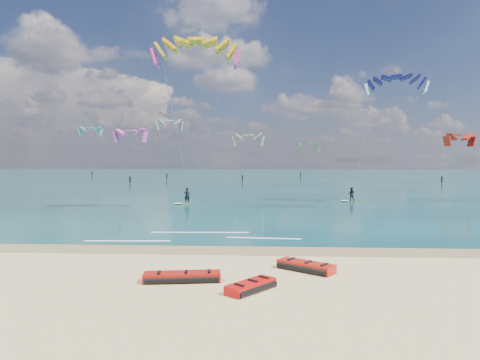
% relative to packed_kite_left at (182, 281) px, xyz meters
% --- Properties ---
extents(ground, '(320.00, 320.00, 0.00)m').
position_rel_packed_kite_left_xyz_m(ground, '(-1.35, 42.74, 0.00)').
color(ground, tan).
rests_on(ground, ground).
extents(wet_sand_strip, '(320.00, 2.40, 0.01)m').
position_rel_packed_kite_left_xyz_m(wet_sand_strip, '(-1.35, 5.74, 0.00)').
color(wet_sand_strip, brown).
rests_on(wet_sand_strip, ground).
extents(sea, '(320.00, 200.00, 0.04)m').
position_rel_packed_kite_left_xyz_m(sea, '(-1.35, 106.74, 0.02)').
color(sea, '#0A3238').
rests_on(sea, ground).
extents(packed_kite_left, '(3.26, 1.53, 0.40)m').
position_rel_packed_kite_left_xyz_m(packed_kite_left, '(0.00, 0.00, 0.00)').
color(packed_kite_left, '#AC1209').
rests_on(packed_kite_left, ground).
extents(packed_kite_mid, '(2.84, 2.51, 0.43)m').
position_rel_packed_kite_left_xyz_m(packed_kite_mid, '(4.90, 1.86, 0.00)').
color(packed_kite_mid, red).
rests_on(packed_kite_mid, ground).
extents(packed_kite_right, '(2.24, 2.41, 0.38)m').
position_rel_packed_kite_left_xyz_m(packed_kite_right, '(2.67, -1.03, 0.00)').
color(packed_kite_right, red).
rests_on(packed_kite_right, ground).
extents(kitesurfer_main, '(8.95, 8.84, 16.67)m').
position_rel_packed_kite_left_xyz_m(kitesurfer_main, '(-3.85, 24.98, 8.53)').
color(kitesurfer_main, '#C9C817').
rests_on(kitesurfer_main, sea).
extents(kitesurfer_far, '(9.53, 4.48, 14.62)m').
position_rel_packed_kite_left_xyz_m(kitesurfer_far, '(15.13, 31.13, 7.74)').
color(kitesurfer_far, gold).
rests_on(kitesurfer_far, sea).
extents(shoreline_foam, '(12.43, 3.59, 0.01)m').
position_rel_packed_kite_left_xyz_m(shoreline_foam, '(-0.95, 9.36, 0.04)').
color(shoreline_foam, white).
rests_on(shoreline_foam, ground).
extents(distant_kites, '(90.84, 38.46, 13.67)m').
position_rel_packed_kite_left_xyz_m(distant_kites, '(-8.63, 80.47, 5.63)').
color(distant_kites, teal).
rests_on(distant_kites, ground).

